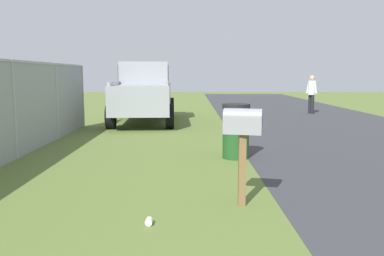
{
  "coord_description": "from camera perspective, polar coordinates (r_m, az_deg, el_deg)",
  "views": [
    {
      "loc": [
        1.9,
        -0.14,
        1.67
      ],
      "look_at": [
        7.01,
        -0.15,
        0.99
      ],
      "focal_mm": 37.83,
      "sensor_mm": 36.0,
      "label": 1
    }
  ],
  "objects": [
    {
      "name": "litter_cup_midfield_b",
      "position": [
        4.65,
        -6.09,
        -12.96
      ],
      "size": [
        0.1,
        0.08,
        0.08
      ],
      "primitive_type": "cylinder",
      "rotation": [
        0.0,
        1.57,
        6.27
      ],
      "color": "white",
      "rests_on": "ground"
    },
    {
      "name": "pickup_truck",
      "position": [
        14.3,
        -6.74,
        5.28
      ],
      "size": [
        5.14,
        2.24,
        2.09
      ],
      "rotation": [
        0.0,
        0.0,
        0.04
      ],
      "color": "#93999E",
      "rests_on": "ground"
    },
    {
      "name": "pedestrian",
      "position": [
        17.88,
        16.51,
        4.93
      ],
      "size": [
        0.43,
        0.37,
        1.62
      ],
      "rotation": [
        0.0,
        0.0,
        5.24
      ],
      "color": "black",
      "rests_on": "ground"
    },
    {
      "name": "trash_bin",
      "position": [
        8.08,
        6.2,
        -0.42
      ],
      "size": [
        0.55,
        0.55,
        1.09
      ],
      "color": "#1E4C1E",
      "rests_on": "ground"
    },
    {
      "name": "mailbox",
      "position": [
        5.1,
        7.17,
        -0.11
      ],
      "size": [
        0.31,
        0.51,
        1.25
      ],
      "rotation": [
        0.0,
        0.0,
        -0.24
      ],
      "color": "brown",
      "rests_on": "ground"
    }
  ]
}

